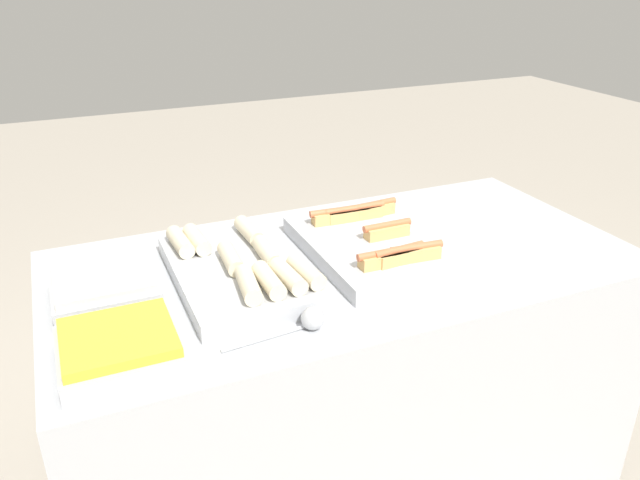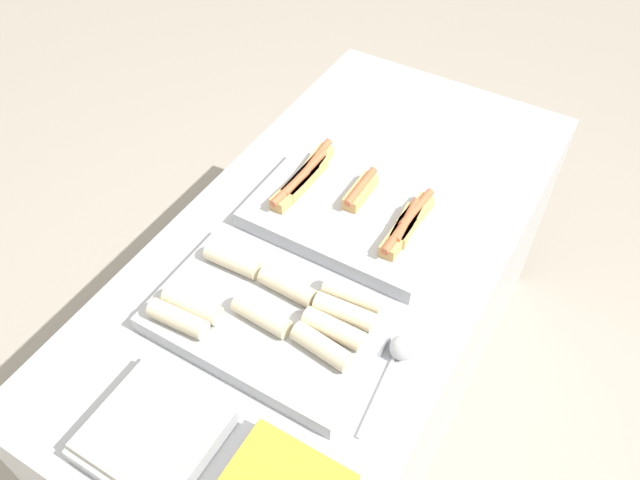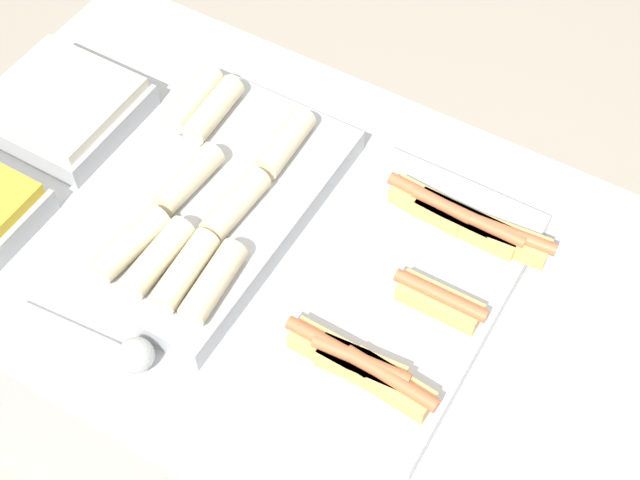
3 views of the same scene
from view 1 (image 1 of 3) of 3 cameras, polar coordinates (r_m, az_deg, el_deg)
The scene contains 7 objects.
ground_plane at distance 2.41m, azimuth 2.04°, elevation -20.42°, with size 12.00×12.00×0.00m, color #ADA393.
counter at distance 2.12m, azimuth 2.22°, elevation -12.21°, with size 1.76×0.87×0.86m.
tray_hotdogs at distance 1.91m, azimuth 4.27°, elevation -0.37°, with size 0.37×0.54×0.10m.
tray_wraps at distance 1.77m, azimuth -7.14°, elevation -2.65°, with size 0.36×0.55×0.10m.
tray_side_front at distance 1.50m, azimuth -17.86°, elevation -9.31°, with size 0.27×0.26×0.07m.
tray_side_back at distance 1.76m, azimuth -19.11°, elevation -4.06°, with size 0.27×0.26×0.07m.
serving_spoon_near at distance 1.54m, azimuth -1.10°, elevation -7.35°, with size 0.27×0.06×0.06m.
Camera 1 is at (-0.75, -1.52, 1.71)m, focal length 35.00 mm.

